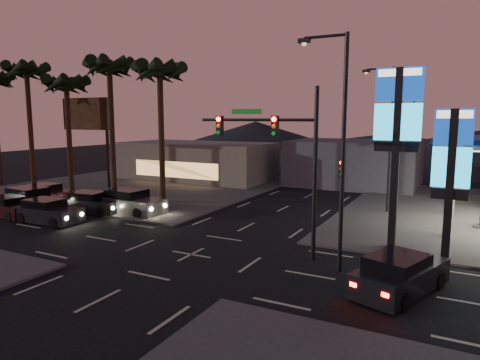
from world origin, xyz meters
The scene contains 25 objects.
ground centered at (0.00, 0.00, 0.00)m, with size 140.00×140.00×0.00m, color black.
corner_lot_nw centered at (-16.00, 16.00, 0.06)m, with size 24.00×24.00×0.12m, color #47443F.
pylon_sign_tall centered at (8.50, 5.50, 6.39)m, with size 2.20×0.35×9.00m.
pylon_sign_short centered at (11.00, 4.50, 4.66)m, with size 1.60×0.35×7.00m.
traffic_signal_mast centered at (3.76, 1.99, 5.23)m, with size 6.10×0.39×8.00m.
pedestal_signal centered at (5.50, 6.98, 2.92)m, with size 0.32×0.39×4.30m.
streetlight_near centered at (6.79, 1.00, 5.72)m, with size 2.14×0.25×10.00m.
streetlight_mid centered at (6.79, 14.00, 5.72)m, with size 2.14×0.25×10.00m.
streetlight_far centered at (6.79, 28.00, 5.72)m, with size 2.14×0.25×10.00m.
palm_a centered at (-9.00, 9.50, 9.43)m, with size 4.41×4.41×10.86m.
palm_b centered at (-14.00, 9.50, 9.97)m, with size 4.41×4.41×11.46m.
palm_c centered at (-19.00, 9.50, 8.88)m, with size 4.41×4.41×10.26m.
palm_d centered at (-24.00, 9.50, 10.15)m, with size 4.41×4.41×11.66m.
billboard centered at (-20.50, 13.00, 6.33)m, with size 6.00×0.30×8.50m.
building_far_west centered at (-14.00, 22.00, 2.00)m, with size 16.00×8.00×4.00m, color #726B5B.
building_far_mid centered at (2.00, 26.00, 2.20)m, with size 12.00×9.00×4.40m, color #4C4C51.
hill_left centered at (-25.00, 60.00, 3.00)m, with size 40.00×40.00×6.00m, color black.
hill_center centered at (0.00, 60.00, 2.00)m, with size 60.00×60.00×4.00m, color black.
car_lane_a_front centered at (-11.79, 1.25, 0.69)m, with size 4.64×2.10×1.49m.
car_lane_a_mid centered at (-15.48, 1.21, 0.63)m, with size 4.27×2.07×1.35m.
car_lane_a_rear centered at (-15.83, 3.06, 0.78)m, with size 5.26×2.47×1.68m.
car_lane_b_front centered at (-8.93, 5.71, 0.78)m, with size 5.25×2.43×1.68m.
car_lane_b_mid centered at (-11.49, 4.59, 0.69)m, with size 4.68×2.37×1.48m.
car_lane_b_rear centered at (-17.71, 5.93, 0.66)m, with size 4.41×1.95×1.42m.
suv_station centered at (9.58, -0.16, 0.70)m, with size 3.31×4.88×1.51m.
Camera 1 is at (11.36, -16.72, 6.56)m, focal length 32.00 mm.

